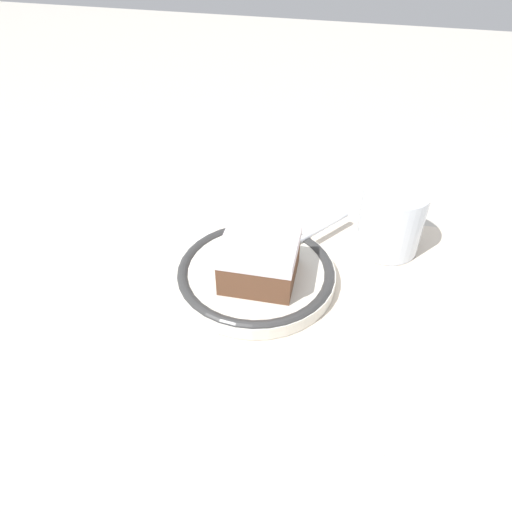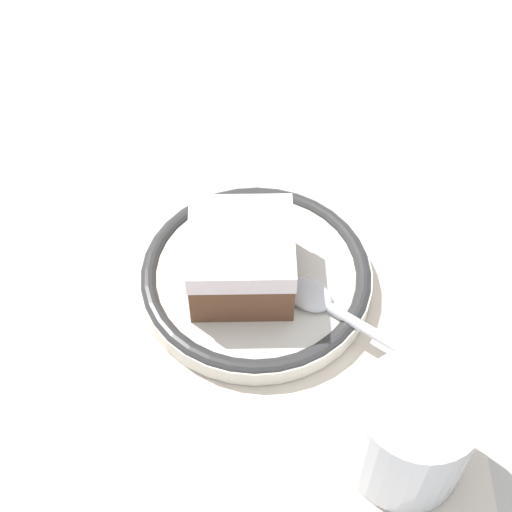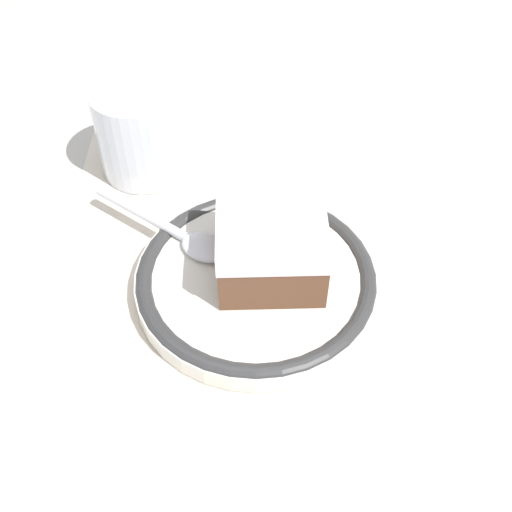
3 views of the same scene
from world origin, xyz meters
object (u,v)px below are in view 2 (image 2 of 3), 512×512
Objects in this scene: plate at (256,277)px; cup at (410,437)px; napkin at (335,143)px; spoon at (336,311)px; cake_slice at (241,258)px.

cup reaches higher than plate.
cup is at bearing 5.63° from napkin.
spoon is (0.04, 0.06, 0.01)m from plate.
plate is 0.03m from cake_slice.
cup is at bearing 39.17° from cake_slice.
spoon is 0.91× the size of napkin.
plate is 2.20× the size of cake_slice.
cup is (0.13, 0.11, -0.01)m from cake_slice.
cake_slice is 0.70× the size of spoon.
spoon is at bearing 66.07° from cake_slice.
plate is 1.54× the size of spoon.
cake_slice is (0.01, -0.01, 0.03)m from plate.
plate is 0.17m from napkin.
plate is at bearing -23.91° from napkin.
spoon is 1.46× the size of cup.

